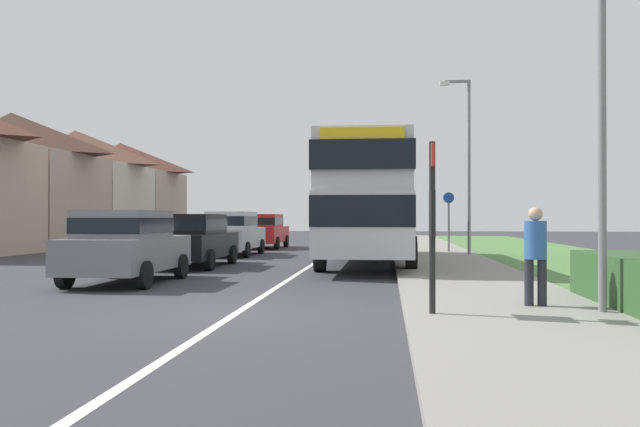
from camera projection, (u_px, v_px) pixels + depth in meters
ground_plane at (235, 314)px, 9.99m from camera, size 120.00×120.00×0.00m
lane_marking_centre at (302, 271)px, 17.95m from camera, size 0.14×60.00×0.01m
pavement_near_side at (463, 277)px, 15.53m from camera, size 3.20×68.00×0.12m
double_decker_bus at (368, 198)px, 20.67m from camera, size 2.80×11.14×3.70m
parked_car_grey at (126, 243)px, 14.62m from camera, size 1.93×3.92×1.66m
parked_car_black at (192, 238)px, 19.50m from camera, size 1.97×4.35×1.60m
parked_car_silver at (233, 232)px, 25.23m from camera, size 1.89×4.54×1.72m
parked_car_red at (263, 230)px, 31.09m from camera, size 2.01×4.49×1.66m
pedestrian_at_stop at (535, 251)px, 10.06m from camera, size 0.34×0.34×1.67m
bus_stop_sign at (432, 215)px, 9.27m from camera, size 0.09×0.52×2.60m
cycle_route_sign at (449, 219)px, 26.08m from camera, size 0.44×0.08×2.52m
street_lamp_mid at (466, 154)px, 24.13m from camera, size 1.14×0.20×6.67m
house_terrace_far_side at (46, 184)px, 34.64m from camera, size 7.47×25.79×6.64m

